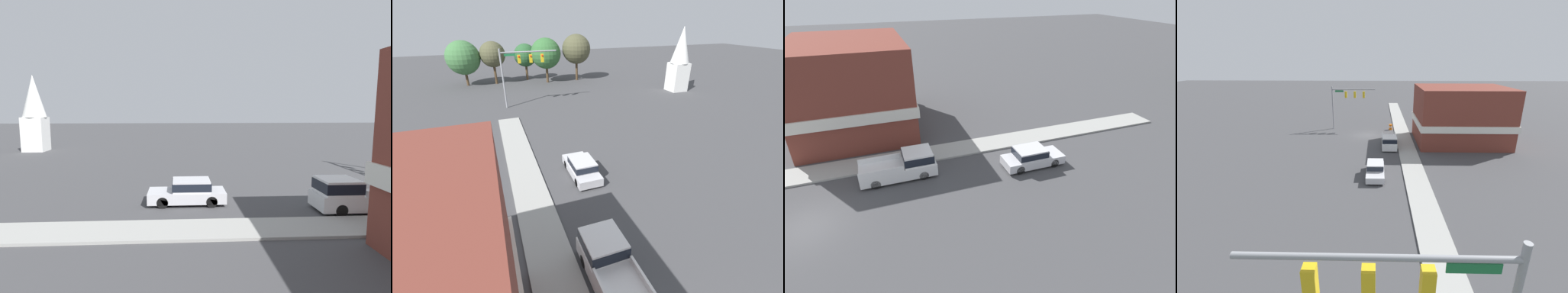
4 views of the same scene
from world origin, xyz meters
The scene contains 9 objects.
far_signal_assembly centered at (-3.01, 34.96, 5.66)m, with size 7.42×0.49×7.68m.
car_lead centered at (-1.52, 15.10, 0.77)m, with size 1.84×4.56×1.47m.
pickup_truck_parked centered at (-3.30, 6.02, 0.91)m, with size 1.99×5.22×1.84m.
church_steeple centered at (22.35, 34.68, 5.25)m, with size 2.99×2.99×10.03m.
backdrop_tree_left_far centered at (-10.84, 50.97, 4.83)m, with size 5.79×5.79×7.73m.
backdrop_tree_left_mid centered at (-5.88, 50.69, 5.20)m, with size 4.47×4.47×7.46m.
backdrop_tree_center centered at (0.08, 52.12, 4.63)m, with size 4.23×4.23×6.77m.
backdrop_tree_right_mid centered at (3.34, 48.44, 5.23)m, with size 5.42×5.42×7.96m.
backdrop_tree_right_far centered at (9.21, 48.40, 5.77)m, with size 5.35×5.35×8.47m.
Camera 2 is at (-7.24, -1.40, 11.22)m, focal length 24.00 mm.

